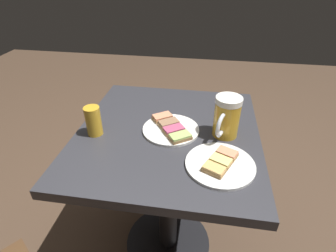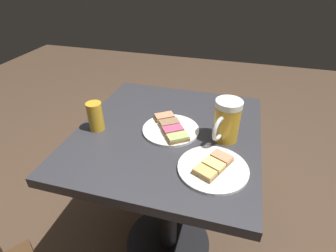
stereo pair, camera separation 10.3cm
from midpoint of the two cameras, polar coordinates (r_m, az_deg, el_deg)
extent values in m
plane|color=#4C3828|center=(1.56, -2.05, -23.68)|extent=(6.00, 6.00, 0.00)
cylinder|color=black|center=(1.56, -2.05, -23.53)|extent=(0.44, 0.44, 0.01)
cylinder|color=black|center=(1.28, -2.37, -14.72)|extent=(0.09, 0.09, 0.69)
cube|color=#333338|center=(1.05, -2.80, -1.83)|extent=(0.70, 0.75, 0.04)
cylinder|color=white|center=(1.03, -2.23, -0.87)|extent=(0.22, 0.22, 0.01)
cube|color=#9E7547|center=(1.09, -3.89, 1.66)|extent=(0.09, 0.08, 0.01)
cube|color=#EA8E66|center=(1.08, -3.91, 2.11)|extent=(0.09, 0.08, 0.01)
cube|color=#9E7547|center=(1.05, -2.82, 0.34)|extent=(0.09, 0.08, 0.01)
cube|color=#997051|center=(1.04, -2.83, 0.80)|extent=(0.09, 0.08, 0.01)
cube|color=#9E7547|center=(1.01, -1.65, -1.08)|extent=(0.09, 0.08, 0.01)
cube|color=#BC4C70|center=(1.00, -1.66, -0.61)|extent=(0.09, 0.08, 0.01)
cube|color=#9E7547|center=(0.97, -0.40, -2.62)|extent=(0.09, 0.08, 0.01)
cube|color=#ADC66B|center=(0.96, -0.40, -2.14)|extent=(0.09, 0.08, 0.01)
cylinder|color=white|center=(0.88, 7.79, -8.31)|extent=(0.23, 0.23, 0.01)
cube|color=#9E7547|center=(0.90, 9.28, -6.12)|extent=(0.08, 0.07, 0.01)
cube|color=#EA8E66|center=(0.90, 9.33, -5.63)|extent=(0.08, 0.07, 0.01)
cube|color=#9E7547|center=(0.87, 7.85, -7.77)|extent=(0.08, 0.07, 0.01)
cube|color=#EFE07A|center=(0.86, 7.90, -7.26)|extent=(0.08, 0.07, 0.01)
cube|color=#9E7547|center=(0.84, 6.29, -9.53)|extent=(0.08, 0.07, 0.01)
cube|color=#E5B266|center=(0.83, 6.33, -9.03)|extent=(0.08, 0.07, 0.01)
cylinder|color=gold|center=(0.99, 9.55, 1.35)|extent=(0.09, 0.09, 0.13)
cylinder|color=white|center=(0.95, 9.98, 5.37)|extent=(0.10, 0.10, 0.02)
torus|color=silver|center=(0.94, 8.31, 0.06)|extent=(0.04, 0.09, 0.09)
cylinder|color=gold|center=(1.04, -18.43, 0.95)|extent=(0.06, 0.06, 0.11)
camera|label=1|loc=(0.05, -92.86, -1.86)|focal=28.46mm
camera|label=2|loc=(0.05, 87.14, 1.86)|focal=28.46mm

